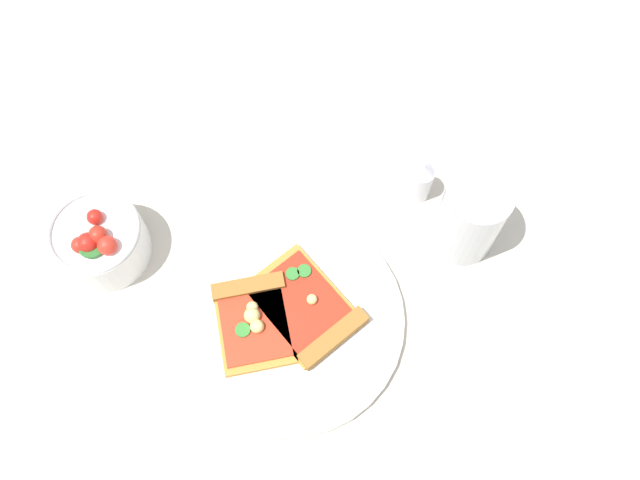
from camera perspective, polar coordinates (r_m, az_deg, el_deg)
ground_plane at (r=0.83m, az=-1.61°, el=-5.90°), size 2.40×2.40×0.00m
plate at (r=0.81m, az=-2.65°, el=-6.82°), size 0.28×0.28×0.01m
pizza_slice_near at (r=0.80m, az=-0.89°, el=-6.05°), size 0.13×0.10×0.02m
pizza_slice_far at (r=0.81m, az=-5.69°, el=-6.41°), size 0.14×0.13×0.03m
salad_bowl at (r=0.86m, az=-18.22°, el=-0.02°), size 0.11×0.11×0.08m
soda_glass at (r=0.83m, az=12.52°, el=1.72°), size 0.08×0.08×0.12m
pepper_shaker at (r=0.87m, az=8.48°, el=5.01°), size 0.03×0.03×0.07m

